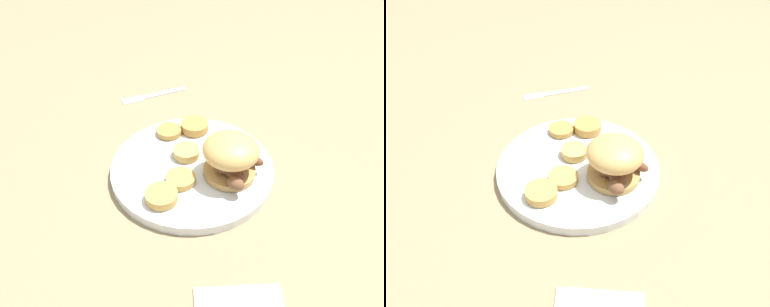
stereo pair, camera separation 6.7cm
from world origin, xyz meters
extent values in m
plane|color=#937F5B|center=(0.00, 0.00, 0.00)|extent=(4.00, 4.00, 0.00)
cylinder|color=white|center=(0.00, 0.00, 0.01)|extent=(0.30, 0.30, 0.02)
torus|color=white|center=(0.00, 0.00, 0.02)|extent=(0.29, 0.29, 0.01)
cylinder|color=tan|center=(-0.04, 0.06, 0.03)|extent=(0.09, 0.09, 0.01)
ellipsoid|color=brown|center=(-0.05, 0.05, 0.04)|extent=(0.05, 0.06, 0.02)
ellipsoid|color=brown|center=(-0.03, 0.06, 0.04)|extent=(0.04, 0.04, 0.02)
ellipsoid|color=brown|center=(-0.02, 0.06, 0.04)|extent=(0.04, 0.04, 0.02)
ellipsoid|color=brown|center=(-0.01, 0.10, 0.04)|extent=(0.03, 0.04, 0.02)
ellipsoid|color=brown|center=(-0.08, 0.08, 0.04)|extent=(0.03, 0.04, 0.02)
ellipsoid|color=brown|center=(-0.03, 0.09, 0.04)|extent=(0.03, 0.04, 0.02)
ellipsoid|color=tan|center=(-0.04, 0.06, 0.07)|extent=(0.10, 0.10, 0.05)
cylinder|color=tan|center=(0.09, 0.04, 0.03)|extent=(0.05, 0.05, 0.02)
cylinder|color=tan|center=(0.04, 0.02, 0.02)|extent=(0.05, 0.05, 0.01)
cylinder|color=#BC8942|center=(-0.02, -0.10, 0.02)|extent=(0.05, 0.05, 0.01)
cylinder|color=tan|center=(-0.01, -0.03, 0.03)|extent=(0.05, 0.05, 0.01)
cylinder|color=#BC8942|center=(-0.07, -0.08, 0.03)|extent=(0.06, 0.06, 0.02)
cube|color=silver|center=(-0.12, -0.26, 0.00)|extent=(0.11, 0.04, 0.00)
cube|color=silver|center=(-0.04, -0.28, 0.00)|extent=(0.05, 0.03, 0.00)
camera|label=1|loc=(0.31, 0.40, 0.47)|focal=35.00mm
camera|label=2|loc=(0.25, 0.44, 0.47)|focal=35.00mm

